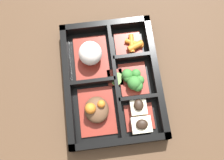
% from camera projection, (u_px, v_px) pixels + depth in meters
% --- Properties ---
extents(ground_plane, '(3.00, 3.00, 0.00)m').
position_uv_depth(ground_plane, '(112.00, 83.00, 0.61)').
color(ground_plane, '#4C3523').
extents(bento_base, '(0.29, 0.21, 0.01)m').
position_uv_depth(bento_base, '(112.00, 82.00, 0.60)').
color(bento_base, black).
rests_on(bento_base, ground_plane).
extents(bento_rim, '(0.29, 0.21, 0.04)m').
position_uv_depth(bento_rim, '(113.00, 81.00, 0.59)').
color(bento_rim, black).
rests_on(bento_rim, ground_plane).
extents(bowl_stew, '(0.11, 0.08, 0.05)m').
position_uv_depth(bowl_stew, '(96.00, 110.00, 0.56)').
color(bowl_stew, maroon).
rests_on(bowl_stew, bento_base).
extents(bowl_rice, '(0.11, 0.08, 0.06)m').
position_uv_depth(bowl_rice, '(91.00, 54.00, 0.59)').
color(bowl_rice, maroon).
rests_on(bowl_rice, bento_base).
extents(bowl_tofu, '(0.08, 0.06, 0.03)m').
position_uv_depth(bowl_tofu, '(140.00, 116.00, 0.56)').
color(bowl_tofu, maroon).
rests_on(bowl_tofu, bento_base).
extents(bowl_greens, '(0.08, 0.06, 0.04)m').
position_uv_depth(bowl_greens, '(133.00, 80.00, 0.58)').
color(bowl_greens, maroon).
rests_on(bowl_greens, bento_base).
extents(bowl_carrots, '(0.06, 0.07, 0.02)m').
position_uv_depth(bowl_carrots, '(131.00, 44.00, 0.62)').
color(bowl_carrots, maroon).
rests_on(bowl_carrots, bento_base).
extents(bowl_pickles, '(0.04, 0.03, 0.01)m').
position_uv_depth(bowl_pickles, '(116.00, 78.00, 0.60)').
color(bowl_pickles, maroon).
rests_on(bowl_pickles, bento_base).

